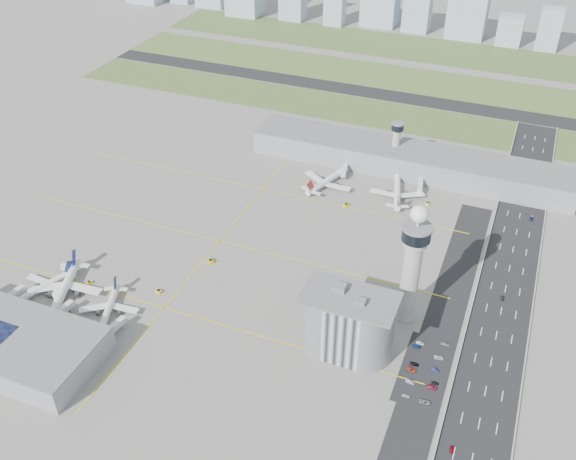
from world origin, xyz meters
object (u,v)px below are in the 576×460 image
at_px(tug_1, 89,283).
at_px(car_lot_0, 406,396).
at_px(airplane_far_b, 398,188).
at_px(car_lot_9, 435,370).
at_px(car_hw_1, 502,298).
at_px(jet_bridge_far_1, 420,182).
at_px(car_hw_0, 452,450).
at_px(car_lot_8, 435,383).
at_px(car_lot_1, 410,382).
at_px(jet_bridge_near_1, 51,321).
at_px(jet_bridge_near_2, 104,338).
at_px(airplane_near_c, 108,306).
at_px(car_hw_2, 531,219).
at_px(tug_4, 346,205).
at_px(car_lot_10, 439,358).
at_px(car_lot_4, 416,346).
at_px(airplane_far_a, 328,177).
at_px(jet_bridge_near_0, 1,305).
at_px(airplane_near_b, 63,285).
at_px(car_lot_3, 414,364).
at_px(car_lot_6, 425,402).
at_px(car_hw_4, 518,168).
at_px(tug_0, 58,306).
at_px(tug_3, 211,261).
at_px(control_tower, 413,261).
at_px(admin_building, 348,323).
at_px(car_lot_5, 420,343).
at_px(secondary_tower, 396,141).
at_px(tug_5, 427,203).
at_px(jet_bridge_far_0, 346,167).
at_px(car_lot_11, 445,344).
at_px(car_lot_2, 411,370).

relative_size(tug_1, car_lot_0, 0.85).
bearing_deg(airplane_far_b, car_lot_9, -173.08).
bearing_deg(car_hw_1, jet_bridge_far_1, 114.02).
bearing_deg(car_hw_0, car_lot_8, 105.30).
bearing_deg(car_hw_0, car_lot_1, 122.56).
xyz_separation_m(jet_bridge_near_1, jet_bridge_near_2, (30.00, 0.00, 0.00)).
bearing_deg(car_hw_0, airplane_near_c, 167.57).
height_order(jet_bridge_near_1, jet_bridge_far_1, same).
height_order(airplane_far_b, car_hw_2, airplane_far_b).
distance_m(tug_4, car_lot_0, 147.67).
height_order(jet_bridge_near_1, jet_bridge_near_2, same).
bearing_deg(tug_4, car_lot_10, 159.12).
distance_m(car_lot_0, car_lot_4, 30.22).
xyz_separation_m(airplane_far_a, jet_bridge_near_0, (-109.94, -171.74, -2.95)).
height_order(airplane_near_b, car_hw_0, airplane_near_b).
relative_size(car_lot_1, car_hw_1, 1.13).
xyz_separation_m(car_lot_3, car_lot_6, (8.94, -19.38, 0.08)).
bearing_deg(car_hw_4, jet_bridge_near_1, -123.03).
bearing_deg(car_lot_9, tug_0, 107.77).
relative_size(airplane_far_b, jet_bridge_near_2, 2.89).
bearing_deg(tug_0, car_lot_3, -21.33).
xyz_separation_m(jet_bridge_far_1, car_lot_4, (29.80, -141.51, -2.21)).
distance_m(tug_3, car_lot_10, 130.17).
bearing_deg(airplane_far_a, control_tower, -125.59).
relative_size(jet_bridge_near_0, car_hw_1, 4.01).
xyz_separation_m(tug_0, car_lot_10, (180.96, 36.54, -0.47)).
height_order(control_tower, admin_building, control_tower).
height_order(car_lot_1, car_lot_6, car_lot_6).
bearing_deg(jet_bridge_near_1, car_lot_5, -61.95).
xyz_separation_m(car_lot_8, car_hw_2, (27.64, 146.66, -0.00)).
bearing_deg(car_lot_1, car_lot_9, -28.44).
height_order(admin_building, car_lot_6, admin_building).
height_order(secondary_tower, car_lot_6, secondary_tower).
height_order(tug_5, car_lot_4, tug_5).
xyz_separation_m(tug_5, car_lot_1, (22.95, -143.05, -0.28)).
relative_size(car_lot_8, car_hw_4, 1.04).
bearing_deg(jet_bridge_far_0, airplane_far_b, 55.62).
xyz_separation_m(secondary_tower, airplane_far_b, (11.40, -35.85, -13.14)).
bearing_deg(car_lot_5, tug_5, 2.43).
xyz_separation_m(car_lot_11, car_hw_1, (20.45, 42.69, -0.03)).
bearing_deg(car_lot_6, tug_5, 6.62).
relative_size(car_lot_2, car_lot_3, 1.13).
bearing_deg(car_lot_0, car_lot_6, -100.43).
relative_size(tug_3, car_lot_4, 0.93).
bearing_deg(car_lot_1, tug_0, 105.51).
bearing_deg(car_hw_0, secondary_tower, 102.99).
bearing_deg(tug_3, car_lot_6, 108.22).
distance_m(admin_building, car_lot_4, 35.49).
xyz_separation_m(car_lot_9, car_lot_10, (0.17, 7.81, 0.02)).
bearing_deg(car_lot_6, secondary_tower, 13.11).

